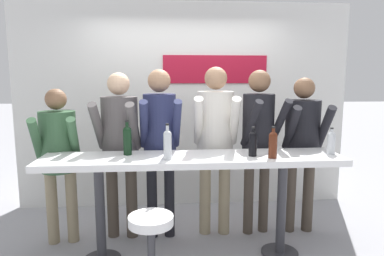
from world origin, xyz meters
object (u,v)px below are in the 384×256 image
wine_bottle_0 (273,143)px  person_far_left (59,150)px  tasting_table (193,171)px  bar_stool (151,246)px  person_center_left (160,134)px  wine_bottle_1 (253,142)px  wine_bottle_2 (331,142)px  wine_bottle_4 (167,143)px  person_left (120,138)px  person_center (215,133)px  wine_bottle_3 (127,139)px  person_right (302,138)px  person_center_right (258,133)px

wine_bottle_0 → person_far_left: bearing=164.9°
tasting_table → bar_stool: size_ratio=3.95×
person_center_left → person_far_left: bearing=179.5°
wine_bottle_1 → wine_bottle_2: 0.76m
tasting_table → wine_bottle_4: bearing=-152.4°
tasting_table → person_left: size_ratio=1.57×
person_far_left → person_center: size_ratio=0.88×
wine_bottle_3 → wine_bottle_4: bearing=-30.5°
person_center_left → wine_bottle_4: bearing=-85.8°
wine_bottle_0 → wine_bottle_4: size_ratio=0.89×
person_far_left → wine_bottle_4: bearing=-33.2°
person_center_left → wine_bottle_1: (0.86, -0.51, -0.00)m
person_center → person_left: bearing=-175.0°
person_left → wine_bottle_1: bearing=-16.7°
person_center_left → person_center: 0.59m
person_center → wine_bottle_0: bearing=-50.9°
wine_bottle_2 → wine_bottle_3: wine_bottle_3 is taller
person_far_left → person_left: bearing=0.7°
person_right → wine_bottle_2: person_right is taller
tasting_table → wine_bottle_3: size_ratio=8.51×
wine_bottle_1 → person_right: bearing=37.6°
person_right → wine_bottle_3: person_right is taller
person_far_left → wine_bottle_3: (0.73, -0.32, 0.16)m
person_center → person_center_right: bearing=3.7°
bar_stool → wine_bottle_2: (1.68, 0.62, 0.66)m
bar_stool → person_center: (0.65, 1.15, 0.68)m
wine_bottle_4 → person_far_left: bearing=154.1°
person_center_left → person_center_right: 1.06m
person_center_right → wine_bottle_1: (-0.20, -0.53, 0.00)m
person_center_right → wine_bottle_1: person_center_right is taller
wine_bottle_1 → wine_bottle_3: wine_bottle_3 is taller
person_right → wine_bottle_4: bearing=-155.4°
bar_stool → person_right: size_ratio=0.41×
wine_bottle_1 → wine_bottle_2: wine_bottle_1 is taller
tasting_table → person_center_right: (0.75, 0.49, 0.27)m
tasting_table → person_center_right: bearing=33.0°
person_far_left → wine_bottle_4: size_ratio=5.00×
wine_bottle_2 → tasting_table: bearing=178.9°
person_left → person_center: size_ratio=0.97×
wine_bottle_0 → wine_bottle_1: (-0.16, 0.09, -0.01)m
person_right → wine_bottle_1: 0.87m
person_far_left → wine_bottle_3: bearing=-30.7°
person_far_left → wine_bottle_4: 1.24m
person_far_left → person_center_left: bearing=-4.5°
tasting_table → wine_bottle_4: size_ratio=8.62×
person_far_left → wine_bottle_2: person_far_left is taller
tasting_table → bar_stool: bearing=-119.5°
person_right → person_center_left: bearing=-177.0°
person_center → person_center_left: bearing=-171.5°
person_center_right → wine_bottle_0: size_ratio=6.26×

